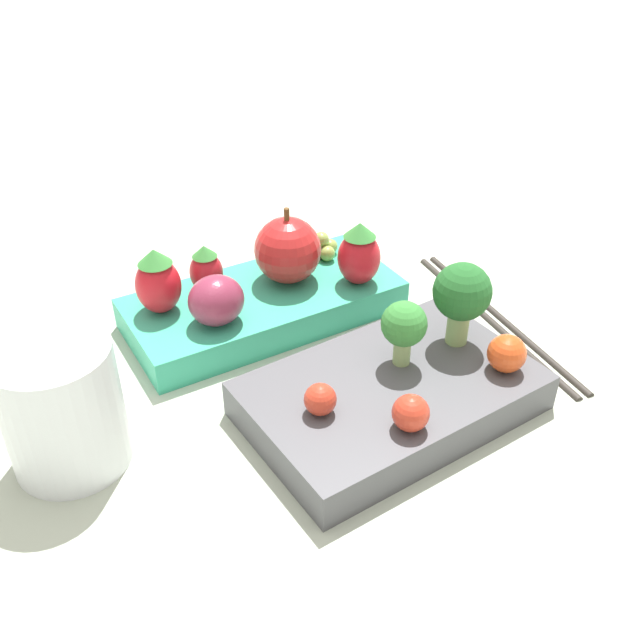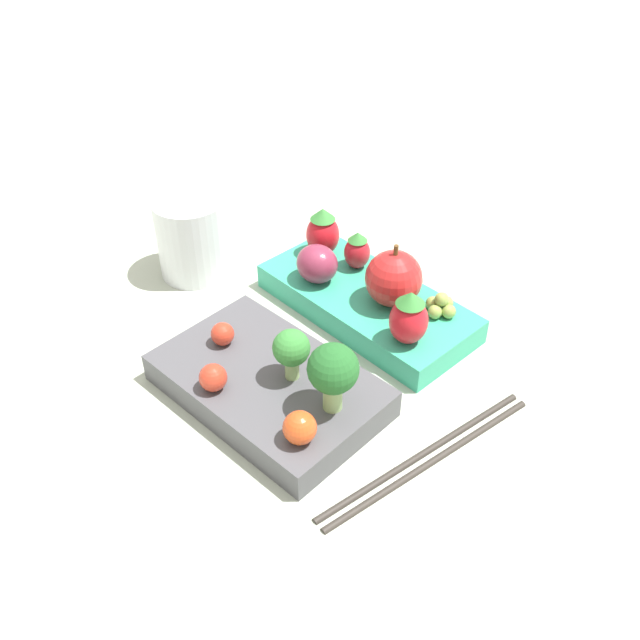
# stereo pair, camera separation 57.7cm
# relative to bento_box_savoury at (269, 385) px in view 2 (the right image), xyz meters

# --- Properties ---
(ground_plane) EXTENTS (4.00, 4.00, 0.00)m
(ground_plane) POSITION_rel_bento_box_savoury_xyz_m (0.01, -0.08, -0.01)
(ground_plane) COLOR #ADB7A3
(bento_box_savoury) EXTENTS (0.19, 0.12, 0.03)m
(bento_box_savoury) POSITION_rel_bento_box_savoury_xyz_m (0.00, 0.00, 0.00)
(bento_box_savoury) COLOR #4C4C51
(bento_box_savoury) RESTS_ON ground_plane
(bento_box_fruit) EXTENTS (0.22, 0.11, 0.03)m
(bento_box_fruit) POSITION_rel_bento_box_savoury_xyz_m (0.02, -0.14, -0.00)
(bento_box_fruit) COLOR #33A87F
(bento_box_fruit) RESTS_ON ground_plane
(broccoli_floret_0) EXTENTS (0.03, 0.03, 0.05)m
(broccoli_floret_0) POSITION_rel_bento_box_savoury_xyz_m (-0.02, -0.01, 0.04)
(broccoli_floret_0) COLOR #93B770
(broccoli_floret_0) RESTS_ON bento_box_savoury
(broccoli_floret_1) EXTENTS (0.04, 0.04, 0.06)m
(broccoli_floret_1) POSITION_rel_bento_box_savoury_xyz_m (-0.06, -0.01, 0.05)
(broccoli_floret_1) COLOR #93B770
(broccoli_floret_1) RESTS_ON bento_box_savoury
(cherry_tomato_0) EXTENTS (0.02, 0.02, 0.02)m
(cherry_tomato_0) POSITION_rel_bento_box_savoury_xyz_m (0.02, 0.04, 0.02)
(cherry_tomato_0) COLOR red
(cherry_tomato_0) RESTS_ON bento_box_savoury
(cherry_tomato_1) EXTENTS (0.03, 0.03, 0.03)m
(cherry_tomato_1) POSITION_rel_bento_box_savoury_xyz_m (-0.07, 0.03, 0.03)
(cherry_tomato_1) COLOR #DB4C1E
(cherry_tomato_1) RESTS_ON bento_box_savoury
(cherry_tomato_2) EXTENTS (0.02, 0.02, 0.02)m
(cherry_tomato_2) POSITION_rel_bento_box_savoury_xyz_m (0.06, -0.00, 0.02)
(cherry_tomato_2) COLOR red
(cherry_tomato_2) RESTS_ON bento_box_savoury
(apple) EXTENTS (0.05, 0.05, 0.06)m
(apple) POSITION_rel_bento_box_savoury_xyz_m (-0.01, -0.15, 0.04)
(apple) COLOR red
(apple) RESTS_ON bento_box_fruit
(strawberry_0) EXTENTS (0.03, 0.03, 0.05)m
(strawberry_0) POSITION_rel_bento_box_savoury_xyz_m (0.09, -0.16, 0.04)
(strawberry_0) COLOR red
(strawberry_0) RESTS_ON bento_box_fruit
(strawberry_1) EXTENTS (0.03, 0.03, 0.04)m
(strawberry_1) POSITION_rel_bento_box_savoury_xyz_m (0.05, -0.17, 0.03)
(strawberry_1) COLOR red
(strawberry_1) RESTS_ON bento_box_fruit
(strawberry_2) EXTENTS (0.03, 0.03, 0.05)m
(strawberry_2) POSITION_rel_bento_box_savoury_xyz_m (-0.06, -0.11, 0.04)
(strawberry_2) COLOR red
(strawberry_2) RESTS_ON bento_box_fruit
(plum) EXTENTS (0.04, 0.04, 0.04)m
(plum) POSITION_rel_bento_box_savoury_xyz_m (0.06, -0.13, 0.03)
(plum) COLOR #892D47
(plum) RESTS_ON bento_box_fruit
(grape_cluster) EXTENTS (0.03, 0.03, 0.02)m
(grape_cluster) POSITION_rel_bento_box_savoury_xyz_m (-0.06, -0.16, 0.02)
(grape_cluster) COLOR #8EA84C
(grape_cluster) RESTS_ON bento_box_fruit
(drinking_cup) EXTENTS (0.07, 0.07, 0.08)m
(drinking_cup) POSITION_rel_bento_box_savoury_xyz_m (0.19, -0.08, 0.03)
(drinking_cup) COLOR silver
(drinking_cup) RESTS_ON ground_plane
(chopsticks_pair) EXTENTS (0.06, 0.21, 0.01)m
(chopsticks_pair) POSITION_rel_bento_box_savoury_xyz_m (-0.14, -0.04, -0.01)
(chopsticks_pair) COLOR #332D28
(chopsticks_pair) RESTS_ON ground_plane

